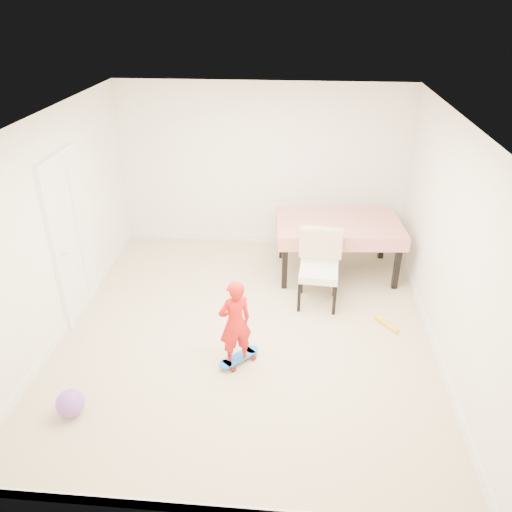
# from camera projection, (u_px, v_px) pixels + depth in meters

# --- Properties ---
(ground) EXTENTS (5.00, 5.00, 0.00)m
(ground) POSITION_uv_depth(u_px,v_px,m) (247.00, 330.00, 6.23)
(ground) COLOR #C6B189
(ground) RESTS_ON ground
(ceiling) EXTENTS (4.50, 5.00, 0.04)m
(ceiling) POSITION_uv_depth(u_px,v_px,m) (244.00, 122.00, 5.01)
(ceiling) COLOR white
(ceiling) RESTS_ON wall_back
(wall_back) EXTENTS (4.50, 0.04, 2.60)m
(wall_back) POSITION_uv_depth(u_px,v_px,m) (262.00, 167.00, 7.80)
(wall_back) COLOR white
(wall_back) RESTS_ON ground
(wall_front) EXTENTS (4.50, 0.04, 2.60)m
(wall_front) POSITION_uv_depth(u_px,v_px,m) (208.00, 394.00, 3.44)
(wall_front) COLOR white
(wall_front) RESTS_ON ground
(wall_left) EXTENTS (0.04, 5.00, 2.60)m
(wall_left) POSITION_uv_depth(u_px,v_px,m) (55.00, 229.00, 5.79)
(wall_left) COLOR white
(wall_left) RESTS_ON ground
(wall_right) EXTENTS (0.04, 5.00, 2.60)m
(wall_right) POSITION_uv_depth(u_px,v_px,m) (448.00, 244.00, 5.45)
(wall_right) COLOR white
(wall_right) RESTS_ON ground
(door) EXTENTS (0.11, 0.94, 2.11)m
(door) POSITION_uv_depth(u_px,v_px,m) (70.00, 239.00, 6.18)
(door) COLOR white
(door) RESTS_ON ground
(baseboard_back) EXTENTS (4.50, 0.02, 0.12)m
(baseboard_back) POSITION_uv_depth(u_px,v_px,m) (262.00, 238.00, 8.39)
(baseboard_back) COLOR white
(baseboard_back) RESTS_ON ground
(baseboard_front) EXTENTS (4.50, 0.02, 0.12)m
(baseboard_front) POSITION_uv_depth(u_px,v_px,m) (215.00, 510.00, 4.02)
(baseboard_front) COLOR white
(baseboard_front) RESTS_ON ground
(baseboard_left) EXTENTS (0.02, 5.00, 0.12)m
(baseboard_left) POSITION_uv_depth(u_px,v_px,m) (73.00, 317.00, 6.38)
(baseboard_left) COLOR white
(baseboard_left) RESTS_ON ground
(baseboard_right) EXTENTS (0.02, 5.00, 0.12)m
(baseboard_right) POSITION_uv_depth(u_px,v_px,m) (430.00, 336.00, 6.04)
(baseboard_right) COLOR white
(baseboard_right) RESTS_ON ground
(dining_table) EXTENTS (1.85, 1.25, 0.83)m
(dining_table) POSITION_uv_depth(u_px,v_px,m) (337.00, 247.00, 7.32)
(dining_table) COLOR red
(dining_table) RESTS_ON ground
(dining_chair) EXTENTS (0.60, 0.67, 1.03)m
(dining_chair) POSITION_uv_depth(u_px,v_px,m) (319.00, 270.00, 6.53)
(dining_chair) COLOR white
(dining_chair) RESTS_ON ground
(skateboard) EXTENTS (0.52, 0.53, 0.08)m
(skateboard) POSITION_uv_depth(u_px,v_px,m) (239.00, 359.00, 5.68)
(skateboard) COLOR blue
(skateboard) RESTS_ON ground
(child) EXTENTS (0.46, 0.41, 1.05)m
(child) POSITION_uv_depth(u_px,v_px,m) (235.00, 325.00, 5.45)
(child) COLOR red
(child) RESTS_ON ground
(balloon) EXTENTS (0.28, 0.28, 0.28)m
(balloon) POSITION_uv_depth(u_px,v_px,m) (70.00, 403.00, 4.94)
(balloon) COLOR #8F54CA
(balloon) RESTS_ON ground
(foam_toy) EXTENTS (0.28, 0.36, 0.06)m
(foam_toy) POSITION_uv_depth(u_px,v_px,m) (386.00, 324.00, 6.30)
(foam_toy) COLOR yellow
(foam_toy) RESTS_ON ground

